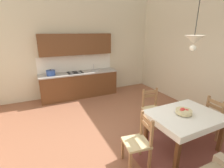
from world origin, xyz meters
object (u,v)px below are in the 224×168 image
(dining_table, at_px, (184,120))
(fruit_bowl, at_px, (184,112))
(dining_chair_window_side, at_px, (217,118))
(pendant_lamp, at_px, (194,40))
(dining_chair_kitchen_side, at_px, (152,109))
(kitchen_cabinetry, at_px, (79,73))
(dining_chair_tv_side, at_px, (138,142))

(dining_table, xyz_separation_m, fruit_bowl, (-0.04, 0.01, 0.18))
(dining_chair_window_side, relative_size, pendant_lamp, 1.16)
(dining_table, distance_m, dining_chair_window_side, 1.01)
(dining_table, xyz_separation_m, dining_chair_kitchen_side, (-0.02, 0.96, -0.19))
(fruit_bowl, relative_size, pendant_lamp, 0.37)
(kitchen_cabinetry, distance_m, pendant_lamp, 4.02)
(dining_chair_window_side, height_order, pendant_lamp, pendant_lamp)
(kitchen_cabinetry, height_order, dining_chair_window_side, kitchen_cabinetry)
(dining_chair_window_side, height_order, fruit_bowl, dining_chair_window_side)
(kitchen_cabinetry, height_order, fruit_bowl, kitchen_cabinetry)
(dining_table, bearing_deg, fruit_bowl, 160.59)
(kitchen_cabinetry, xyz_separation_m, fruit_bowl, (1.11, -3.66, -0.04))
(dining_chair_kitchen_side, distance_m, fruit_bowl, 1.02)
(fruit_bowl, bearing_deg, dining_chair_kitchen_side, 88.63)
(dining_chair_tv_side, bearing_deg, pendant_lamp, 0.93)
(pendant_lamp, bearing_deg, dining_chair_kitchen_side, 90.47)
(dining_table, distance_m, dining_chair_kitchen_side, 0.98)
(kitchen_cabinetry, relative_size, dining_chair_kitchen_side, 2.89)
(kitchen_cabinetry, xyz_separation_m, dining_chair_kitchen_side, (1.13, -2.71, -0.41))
(dining_chair_kitchen_side, distance_m, pendant_lamp, 1.93)
(dining_table, height_order, pendant_lamp, pendant_lamp)
(dining_table, bearing_deg, dining_chair_kitchen_side, 91.06)
(fruit_bowl, bearing_deg, dining_chair_tv_side, 179.45)
(dining_table, relative_size, pendant_lamp, 1.69)
(dining_chair_window_side, xyz_separation_m, pendant_lamp, (-1.00, 0.07, 1.69))
(dining_chair_window_side, distance_m, fruit_bowl, 1.10)
(dining_chair_tv_side, bearing_deg, fruit_bowl, -0.55)
(kitchen_cabinetry, bearing_deg, dining_table, -72.63)
(dining_chair_tv_side, height_order, dining_chair_kitchen_side, same)
(dining_table, bearing_deg, dining_chair_tv_side, 178.69)
(kitchen_cabinetry, xyz_separation_m, dining_table, (1.15, -3.67, -0.23))
(dining_chair_tv_side, distance_m, dining_chair_kitchen_side, 1.39)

